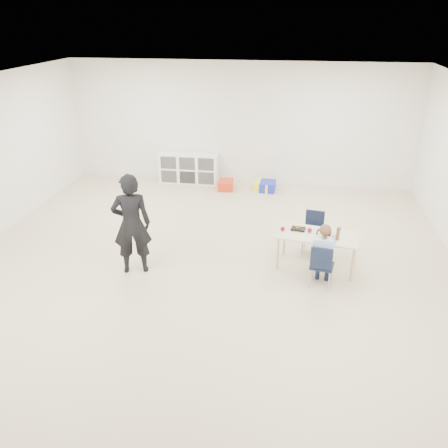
% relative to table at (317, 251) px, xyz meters
% --- Properties ---
extents(room, '(9.00, 9.02, 2.80)m').
position_rel_table_xyz_m(room, '(-1.73, -0.50, 1.10)').
color(room, beige).
rests_on(room, ground).
extents(table, '(1.36, 0.84, 0.58)m').
position_rel_table_xyz_m(table, '(0.00, 0.00, 0.00)').
color(table, beige).
rests_on(table, ground).
extents(chair_near, '(0.39, 0.37, 0.70)m').
position_rel_table_xyz_m(chair_near, '(0.06, -0.55, 0.05)').
color(chair_near, black).
rests_on(chair_near, ground).
extents(chair_far, '(0.39, 0.37, 0.70)m').
position_rel_table_xyz_m(chair_far, '(-0.06, 0.55, 0.05)').
color(chair_far, black).
rests_on(chair_far, ground).
extents(child, '(0.54, 0.54, 1.10)m').
position_rel_table_xyz_m(child, '(0.06, -0.55, 0.26)').
color(child, '#BCD3FF').
rests_on(child, chair_near).
extents(lunch_tray_near, '(0.24, 0.19, 0.03)m').
position_rel_table_xyz_m(lunch_tray_near, '(0.09, 0.05, 0.30)').
color(lunch_tray_near, black).
rests_on(lunch_tray_near, table).
extents(lunch_tray_far, '(0.24, 0.19, 0.03)m').
position_rel_table_xyz_m(lunch_tray_far, '(-0.31, 0.13, 0.30)').
color(lunch_tray_far, black).
rests_on(lunch_tray_far, table).
extents(milk_carton, '(0.08, 0.08, 0.10)m').
position_rel_table_xyz_m(milk_carton, '(0.02, -0.14, 0.34)').
color(milk_carton, white).
rests_on(milk_carton, table).
extents(bread_roll, '(0.09, 0.09, 0.07)m').
position_rel_table_xyz_m(bread_roll, '(0.25, -0.12, 0.32)').
color(bread_roll, tan).
rests_on(bread_roll, table).
extents(apple_near, '(0.07, 0.07, 0.07)m').
position_rel_table_xyz_m(apple_near, '(-0.13, 0.06, 0.32)').
color(apple_near, maroon).
rests_on(apple_near, table).
extents(apple_far, '(0.07, 0.07, 0.07)m').
position_rel_table_xyz_m(apple_far, '(-0.56, 0.05, 0.32)').
color(apple_far, maroon).
rests_on(apple_far, table).
extents(cubby_shelf, '(1.40, 0.40, 0.70)m').
position_rel_table_xyz_m(cubby_shelf, '(-2.93, 3.78, 0.05)').
color(cubby_shelf, white).
rests_on(cubby_shelf, ground).
extents(adult, '(0.68, 0.54, 1.61)m').
position_rel_table_xyz_m(adult, '(-2.83, -0.55, 0.51)').
color(adult, black).
rests_on(adult, ground).
extents(bin_red, '(0.37, 0.45, 0.21)m').
position_rel_table_xyz_m(bin_red, '(-1.98, 3.41, -0.19)').
color(bin_red, red).
rests_on(bin_red, ground).
extents(bin_yellow, '(0.42, 0.49, 0.21)m').
position_rel_table_xyz_m(bin_yellow, '(-1.12, 3.48, -0.19)').
color(bin_yellow, yellow).
rests_on(bin_yellow, ground).
extents(bin_blue, '(0.36, 0.46, 0.22)m').
position_rel_table_xyz_m(bin_blue, '(-1.02, 3.47, -0.19)').
color(bin_blue, '#1723B0').
rests_on(bin_blue, ground).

